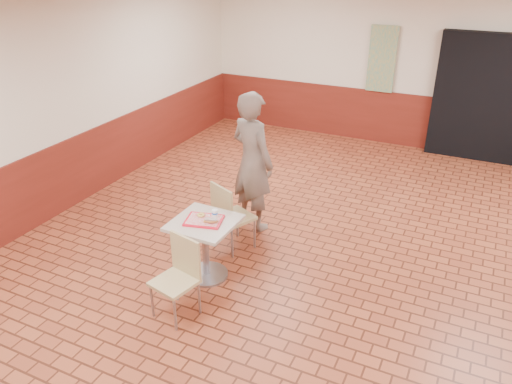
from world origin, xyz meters
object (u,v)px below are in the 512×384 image
at_px(long_john_donut, 211,221).
at_px(paper_cup, 215,213).
at_px(customer, 252,162).
at_px(chair_main_back, 229,214).
at_px(serving_tray, 204,220).
at_px(ring_donut, 201,215).
at_px(chair_main_front, 179,273).
at_px(main_table, 205,240).

xyz_separation_m(long_john_donut, paper_cup, (-0.03, 0.13, 0.02)).
distance_m(customer, long_john_donut, 1.35).
distance_m(chair_main_back, serving_tray, 0.67).
height_order(chair_main_back, ring_donut, chair_main_back).
distance_m(chair_main_front, long_john_donut, 0.70).
bearing_deg(customer, serving_tray, 112.89).
bearing_deg(chair_main_back, main_table, 117.12).
distance_m(main_table, serving_tray, 0.25).
distance_m(main_table, long_john_donut, 0.30).
relative_size(serving_tray, paper_cup, 4.70).
distance_m(serving_tray, ring_donut, 0.09).
height_order(long_john_donut, paper_cup, paper_cup).
xyz_separation_m(main_table, chair_main_back, (-0.03, 0.63, 0.02)).
xyz_separation_m(chair_main_front, paper_cup, (-0.01, 0.77, 0.31)).
bearing_deg(chair_main_front, chair_main_back, 107.98).
xyz_separation_m(serving_tray, ring_donut, (-0.07, 0.05, 0.03)).
height_order(main_table, chair_main_back, chair_main_back).
distance_m(serving_tray, paper_cup, 0.14).
xyz_separation_m(main_table, long_john_donut, (0.11, -0.03, 0.28)).
distance_m(chair_main_front, customer, 2.02).
distance_m(serving_tray, long_john_donut, 0.11).
bearing_deg(customer, chair_main_front, 114.90).
distance_m(customer, serving_tray, 1.32).
height_order(chair_main_front, serving_tray, chair_main_front).
xyz_separation_m(customer, long_john_donut, (0.14, -1.33, -0.16)).
height_order(chair_main_back, customer, customer).
xyz_separation_m(chair_main_front, serving_tray, (-0.09, 0.66, 0.26)).
bearing_deg(ring_donut, serving_tray, -36.68).
xyz_separation_m(customer, paper_cup, (0.12, -1.20, -0.14)).
bearing_deg(ring_donut, paper_cup, 20.77).
bearing_deg(chair_main_front, ring_donut, 115.24).
height_order(ring_donut, long_john_donut, long_john_donut).
bearing_deg(chair_main_back, paper_cup, 126.19).
xyz_separation_m(chair_main_front, long_john_donut, (0.02, 0.63, 0.29)).
relative_size(chair_main_front, serving_tray, 2.15).
bearing_deg(long_john_donut, chair_main_back, 101.26).
bearing_deg(customer, chair_main_back, 112.18).
height_order(chair_main_back, paper_cup, chair_main_back).
bearing_deg(chair_main_back, serving_tray, 117.12).
height_order(main_table, long_john_donut, long_john_donut).
bearing_deg(chair_main_front, serving_tray, 110.51).
bearing_deg(ring_donut, main_table, -36.68).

